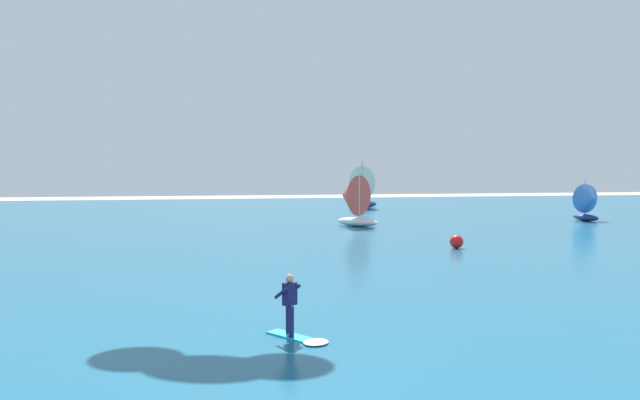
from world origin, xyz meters
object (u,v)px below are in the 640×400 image
object	(u,v)px
kitesurfer	(295,315)
marker_buoy	(457,242)
sailboat_mid_left	(589,202)
sailboat_far_left	(367,186)
sailboat_mid_right	(352,200)

from	to	relation	value
kitesurfer	marker_buoy	xyz separation A→B (m)	(11.81, 16.06, -0.22)
kitesurfer	marker_buoy	bearing A→B (deg)	53.68
sailboat_mid_left	marker_buoy	size ratio (longest dim) A/B	4.76
sailboat_mid_left	sailboat_far_left	bearing A→B (deg)	123.52
kitesurfer	sailboat_mid_right	xyz separation A→B (m)	(9.40, 30.41, 1.47)
sailboat_mid_left	marker_buoy	bearing A→B (deg)	-142.28
sailboat_mid_left	sailboat_mid_right	bearing A→B (deg)	-179.16
sailboat_mid_right	kitesurfer	bearing A→B (deg)	-107.17
kitesurfer	sailboat_mid_right	bearing A→B (deg)	72.83
sailboat_far_left	kitesurfer	bearing A→B (deg)	-107.90
sailboat_far_left	sailboat_mid_left	bearing A→B (deg)	-56.48
kitesurfer	marker_buoy	distance (m)	19.94
sailboat_far_left	marker_buoy	xyz separation A→B (m)	(-4.95, -35.81, -2.15)
sailboat_mid_left	sailboat_mid_right	world-z (taller)	sailboat_mid_right
kitesurfer	sailboat_mid_right	size ratio (longest dim) A/B	0.42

